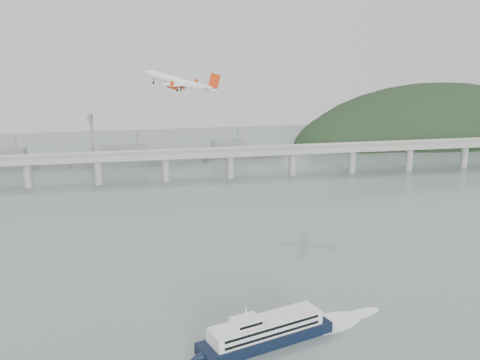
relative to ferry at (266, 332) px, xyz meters
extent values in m
plane|color=slate|center=(8.91, 41.31, -4.31)|extent=(900.00, 900.00, 0.00)
cube|color=gray|center=(8.91, 241.31, 15.69)|extent=(800.00, 22.00, 2.20)
cube|color=gray|center=(8.91, 230.81, 17.69)|extent=(800.00, 0.60, 1.80)
cube|color=gray|center=(8.91, 251.81, 17.69)|extent=(800.00, 0.60, 1.80)
cylinder|color=gray|center=(-121.09, 241.31, 5.19)|extent=(6.00, 6.00, 21.00)
cylinder|color=gray|center=(-71.09, 241.31, 5.19)|extent=(6.00, 6.00, 21.00)
cylinder|color=gray|center=(-21.09, 241.31, 5.19)|extent=(6.00, 6.00, 21.00)
cylinder|color=gray|center=(28.91, 241.31, 5.19)|extent=(6.00, 6.00, 21.00)
cylinder|color=gray|center=(78.91, 241.31, 5.19)|extent=(6.00, 6.00, 21.00)
cylinder|color=gray|center=(128.91, 241.31, 5.19)|extent=(6.00, 6.00, 21.00)
cylinder|color=gray|center=(178.91, 241.31, 5.19)|extent=(6.00, 6.00, 21.00)
cylinder|color=gray|center=(228.91, 241.31, 5.19)|extent=(6.00, 6.00, 21.00)
ellipsoid|color=black|center=(278.91, 371.31, -22.31)|extent=(320.00, 150.00, 156.00)
ellipsoid|color=black|center=(183.91, 361.31, -16.31)|extent=(140.00, 110.00, 96.00)
cube|color=slate|center=(-141.09, 311.31, -0.31)|extent=(95.67, 20.15, 8.00)
cube|color=slate|center=(-150.59, 311.31, 7.69)|extent=(33.90, 15.02, 8.00)
cylinder|color=slate|center=(-141.09, 311.31, 15.69)|extent=(1.60, 1.60, 14.00)
cube|color=slate|center=(-41.09, 306.31, -0.31)|extent=(110.55, 21.43, 8.00)
cube|color=slate|center=(-52.09, 306.31, 7.69)|extent=(39.01, 16.73, 8.00)
cylinder|color=slate|center=(-41.09, 306.31, 15.69)|extent=(1.60, 1.60, 14.00)
cube|color=slate|center=(48.91, 316.31, -0.31)|extent=(85.00, 13.60, 8.00)
cube|color=slate|center=(40.41, 316.31, 7.69)|extent=(29.75, 11.90, 8.00)
cylinder|color=slate|center=(48.91, 316.31, 15.69)|extent=(1.60, 1.60, 14.00)
cube|color=slate|center=(-81.09, 341.31, 15.69)|extent=(3.00, 3.00, 40.00)
cube|color=slate|center=(-81.09, 331.31, 33.69)|extent=(3.00, 28.00, 3.00)
cube|color=black|center=(0.00, 0.00, -2.27)|extent=(52.41, 27.85, 4.09)
cone|color=black|center=(-26.20, -8.75, -2.27)|extent=(6.15, 5.50, 4.09)
cube|color=white|center=(0.00, 0.00, 2.34)|extent=(44.00, 23.32, 5.12)
cube|color=black|center=(1.64, -4.90, 3.67)|extent=(36.93, 12.47, 1.02)
cube|color=black|center=(1.64, -4.90, 1.21)|extent=(36.93, 12.47, 1.02)
cube|color=black|center=(-1.64, 4.90, 3.67)|extent=(36.93, 12.47, 1.02)
cube|color=black|center=(-1.64, 4.90, 1.21)|extent=(36.93, 12.47, 1.02)
cube|color=white|center=(-7.76, -2.59, 6.22)|extent=(11.97, 10.03, 2.66)
cube|color=black|center=(-6.61, -6.04, 6.22)|extent=(8.77, 3.03, 1.02)
cylinder|color=white|center=(-7.76, -2.59, 9.50)|extent=(0.65, 0.65, 4.09)
ellipsoid|color=white|center=(27.17, 9.08, -4.26)|extent=(32.61, 23.31, 0.20)
ellipsoid|color=white|center=(40.76, 13.61, -4.26)|extent=(23.29, 13.99, 0.20)
cylinder|color=white|center=(-18.63, 125.86, 79.85)|extent=(30.37, 18.75, 11.69)
cone|color=white|center=(-34.80, 133.39, 84.21)|extent=(6.76, 6.16, 5.15)
cone|color=white|center=(-1.82, 118.07, 75.91)|extent=(7.61, 6.32, 5.43)
cube|color=white|center=(-17.89, 125.45, 78.46)|extent=(21.15, 37.90, 3.74)
cube|color=white|center=(-2.64, 118.50, 76.96)|extent=(8.95, 14.06, 1.85)
cube|color=red|center=(-0.73, 117.83, 80.36)|extent=(6.48, 2.88, 8.48)
cylinder|color=red|center=(-17.20, 131.99, 76.99)|extent=(5.93, 4.80, 3.74)
cylinder|color=black|center=(-19.32, 132.98, 77.56)|extent=(2.05, 2.73, 2.66)
cube|color=white|center=(-16.93, 131.93, 78.11)|extent=(2.97, 1.51, 2.03)
cylinder|color=red|center=(-22.38, 120.50, 77.63)|extent=(5.93, 4.80, 3.74)
cylinder|color=black|center=(-24.50, 121.48, 78.21)|extent=(2.05, 2.73, 2.66)
cube|color=white|center=(-22.11, 120.44, 78.75)|extent=(2.97, 1.51, 2.03)
cylinder|color=black|center=(-17.16, 128.28, 76.31)|extent=(1.19, 0.69, 2.79)
cylinder|color=black|center=(-17.46, 128.34, 75.08)|extent=(1.60, 1.00, 1.55)
cylinder|color=black|center=(-19.61, 122.84, 76.61)|extent=(1.19, 0.69, 2.79)
cylinder|color=black|center=(-19.91, 122.91, 75.39)|extent=(1.60, 1.00, 1.55)
cylinder|color=black|center=(-31.52, 131.68, 80.00)|extent=(1.19, 0.69, 2.79)
cylinder|color=black|center=(-31.82, 131.75, 78.78)|extent=(1.60, 1.00, 1.55)
cube|color=red|center=(-7.54, 142.20, 78.26)|extent=(2.36, 1.11, 3.12)
cube|color=red|center=(-23.55, 106.68, 80.24)|extent=(2.36, 1.11, 3.12)
camera|label=1|loc=(-43.27, -176.99, 103.38)|focal=42.00mm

